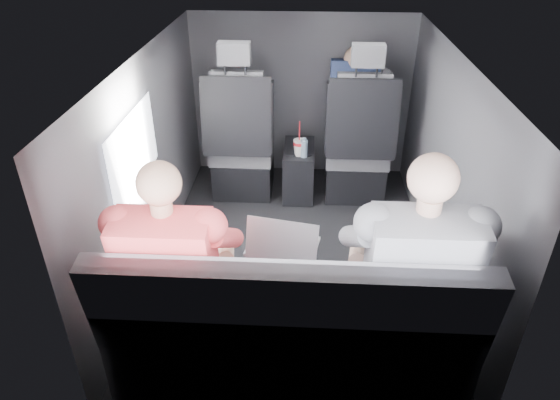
# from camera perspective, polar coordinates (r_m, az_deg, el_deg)

# --- Properties ---
(floor) EXTENTS (2.60, 2.60, 0.00)m
(floor) POSITION_cam_1_polar(r_m,az_deg,el_deg) (3.41, 1.72, -6.41)
(floor) COLOR black
(floor) RESTS_ON ground
(ceiling) EXTENTS (2.60, 2.60, 0.00)m
(ceiling) POSITION_cam_1_polar(r_m,az_deg,el_deg) (2.81, 2.16, 16.11)
(ceiling) COLOR #B2B2AD
(ceiling) RESTS_ON panel_back
(panel_left) EXTENTS (0.02, 2.60, 1.35)m
(panel_left) POSITION_cam_1_polar(r_m,az_deg,el_deg) (3.19, -14.49, 4.04)
(panel_left) COLOR #56565B
(panel_left) RESTS_ON floor
(panel_right) EXTENTS (0.02, 2.60, 1.35)m
(panel_right) POSITION_cam_1_polar(r_m,az_deg,el_deg) (3.16, 18.45, 3.13)
(panel_right) COLOR #56565B
(panel_right) RESTS_ON floor
(panel_front) EXTENTS (1.80, 0.02, 1.35)m
(panel_front) POSITION_cam_1_polar(r_m,az_deg,el_deg) (4.25, 2.41, 11.73)
(panel_front) COLOR #56565B
(panel_front) RESTS_ON floor
(panel_back) EXTENTS (1.80, 0.02, 1.35)m
(panel_back) POSITION_cam_1_polar(r_m,az_deg,el_deg) (1.98, 0.83, -13.58)
(panel_back) COLOR #56565B
(panel_back) RESTS_ON floor
(side_window) EXTENTS (0.02, 0.75, 0.42)m
(side_window) POSITION_cam_1_polar(r_m,az_deg,el_deg) (2.84, -16.32, 5.35)
(side_window) COLOR white
(side_window) RESTS_ON panel_left
(seatbelt) EXTENTS (0.35, 0.11, 0.59)m
(seatbelt) POSITION_cam_1_polar(r_m,az_deg,el_deg) (3.63, 9.47, 10.08)
(seatbelt) COLOR black
(seatbelt) RESTS_ON front_seat_right
(front_seat_left) EXTENTS (0.52, 0.58, 1.26)m
(front_seat_left) POSITION_cam_1_polar(r_m,az_deg,el_deg) (3.96, -4.38, 5.89)
(front_seat_left) COLOR black
(front_seat_left) RESTS_ON floor
(front_seat_right) EXTENTS (0.52, 0.58, 1.26)m
(front_seat_right) POSITION_cam_1_polar(r_m,az_deg,el_deg) (3.94, 8.77, 5.52)
(front_seat_right) COLOR black
(front_seat_right) RESTS_ON floor
(center_console) EXTENTS (0.24, 0.48, 0.41)m
(center_console) POSITION_cam_1_polar(r_m,az_deg,el_deg) (4.05, 2.15, 3.42)
(center_console) COLOR black
(center_console) RESTS_ON floor
(rear_bench) EXTENTS (1.60, 0.57, 0.92)m
(rear_bench) POSITION_cam_1_polar(r_m,az_deg,el_deg) (2.41, 1.02, -15.86)
(rear_bench) COLOR #5E5D62
(rear_bench) RESTS_ON floor
(soda_cup) EXTENTS (0.09, 0.09, 0.27)m
(soda_cup) POSITION_cam_1_polar(r_m,az_deg,el_deg) (3.81, 2.21, 6.10)
(soda_cup) COLOR white
(soda_cup) RESTS_ON center_console
(water_bottle) EXTENTS (0.05, 0.05, 0.15)m
(water_bottle) POSITION_cam_1_polar(r_m,az_deg,el_deg) (3.79, 2.77, 5.93)
(water_bottle) COLOR #9ABDD1
(water_bottle) RESTS_ON center_console
(laptop_white) EXTENTS (0.37, 0.35, 0.26)m
(laptop_white) POSITION_cam_1_polar(r_m,az_deg,el_deg) (2.46, -11.35, -5.36)
(laptop_white) COLOR white
(laptop_white) RESTS_ON passenger_rear_left
(laptop_silver) EXTENTS (0.38, 0.36, 0.24)m
(laptop_silver) POSITION_cam_1_polar(r_m,az_deg,el_deg) (2.43, 0.25, -5.21)
(laptop_silver) COLOR #B5B5BA
(laptop_silver) RESTS_ON rear_bench
(laptop_black) EXTENTS (0.35, 0.32, 0.24)m
(laptop_black) POSITION_cam_1_polar(r_m,az_deg,el_deg) (2.47, 14.00, -5.69)
(laptop_black) COLOR black
(laptop_black) RESTS_ON passenger_rear_right
(passenger_rear_left) EXTENTS (0.50, 0.62, 1.23)m
(passenger_rear_left) POSITION_cam_1_polar(r_m,az_deg,el_deg) (2.33, -11.49, -7.88)
(passenger_rear_left) COLOR #333338
(passenger_rear_left) RESTS_ON rear_bench
(passenger_rear_right) EXTENTS (0.54, 0.66, 1.29)m
(passenger_rear_right) POSITION_cam_1_polar(r_m,az_deg,el_deg) (2.29, 14.56, -8.27)
(passenger_rear_right) COLOR navy
(passenger_rear_right) RESTS_ON rear_bench
(passenger_front_right) EXTENTS (0.37, 0.37, 0.71)m
(passenger_front_right) POSITION_cam_1_polar(r_m,az_deg,el_deg) (4.05, 8.33, 11.45)
(passenger_front_right) COLOR navy
(passenger_front_right) RESTS_ON front_seat_right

